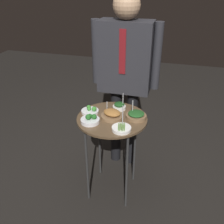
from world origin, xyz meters
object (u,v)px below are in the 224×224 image
(serving_cart, at_px, (112,126))
(bowl_broccoli_near_rim, at_px, (90,120))
(bowl_spinach_back_right, at_px, (136,115))
(bowl_asparagus_front_center, at_px, (121,128))
(bowl_roast_mid_left, at_px, (112,114))
(bowl_broccoli_front_right, at_px, (90,111))
(bowl_spinach_front_left, at_px, (119,106))
(waiter_figure, at_px, (125,66))

(serving_cart, height_order, bowl_broccoli_near_rim, bowl_broccoli_near_rim)
(serving_cart, xyz_separation_m, bowl_spinach_back_right, (0.19, 0.04, 0.10))
(bowl_spinach_back_right, height_order, bowl_broccoli_near_rim, bowl_spinach_back_right)
(serving_cart, bearing_deg, bowl_asparagus_front_center, -53.79)
(bowl_asparagus_front_center, bearing_deg, bowl_roast_mid_left, 126.25)
(bowl_spinach_back_right, xyz_separation_m, bowl_broccoli_front_right, (-0.38, -0.01, -0.01))
(bowl_spinach_front_left, bearing_deg, bowl_roast_mid_left, -97.77)
(waiter_figure, bearing_deg, bowl_spinach_back_right, -64.88)
(bowl_broccoli_front_right, bearing_deg, bowl_spinach_back_right, 1.41)
(bowl_broccoli_near_rim, distance_m, bowl_broccoli_front_right, 0.16)
(bowl_spinach_back_right, height_order, bowl_spinach_front_left, bowl_spinach_front_left)
(bowl_roast_mid_left, xyz_separation_m, bowl_broccoli_near_rim, (-0.14, -0.12, -0.01))
(bowl_roast_mid_left, relative_size, bowl_spinach_back_right, 1.10)
(bowl_spinach_back_right, xyz_separation_m, waiter_figure, (-0.18, 0.39, 0.26))
(bowl_spinach_back_right, bearing_deg, bowl_asparagus_front_center, -109.24)
(waiter_figure, bearing_deg, bowl_asparagus_front_center, -79.13)
(bowl_roast_mid_left, bearing_deg, bowl_broccoli_front_right, 170.51)
(bowl_roast_mid_left, height_order, bowl_spinach_front_left, bowl_spinach_front_left)
(bowl_spinach_back_right, bearing_deg, serving_cart, -167.24)
(serving_cart, relative_size, bowl_spinach_front_left, 5.17)
(bowl_broccoli_near_rim, xyz_separation_m, bowl_spinach_front_left, (0.16, 0.27, 0.00))
(bowl_asparagus_front_center, relative_size, bowl_spinach_front_left, 1.22)
(serving_cart, relative_size, bowl_spinach_back_right, 4.73)
(bowl_asparagus_front_center, height_order, waiter_figure, waiter_figure)
(bowl_spinach_front_left, relative_size, waiter_figure, 0.09)
(bowl_spinach_front_left, distance_m, waiter_figure, 0.38)
(bowl_spinach_back_right, height_order, waiter_figure, waiter_figure)
(waiter_figure, bearing_deg, bowl_broccoli_near_rim, -104.56)
(bowl_broccoli_front_right, distance_m, waiter_figure, 0.52)
(bowl_spinach_back_right, distance_m, bowl_broccoli_near_rim, 0.36)
(bowl_broccoli_front_right, xyz_separation_m, waiter_figure, (0.20, 0.40, 0.27))
(serving_cart, distance_m, bowl_spinach_front_left, 0.19)
(serving_cart, distance_m, waiter_figure, 0.56)
(bowl_spinach_front_left, xyz_separation_m, waiter_figure, (-0.02, 0.28, 0.26))
(serving_cart, xyz_separation_m, bowl_broccoli_near_rim, (-0.14, -0.12, 0.10))
(bowl_roast_mid_left, height_order, bowl_broccoli_near_rim, bowl_roast_mid_left)
(bowl_spinach_back_right, height_order, bowl_broccoli_front_right, bowl_spinach_back_right)
(bowl_broccoli_near_rim, bearing_deg, bowl_spinach_front_left, 59.28)
(bowl_roast_mid_left, distance_m, bowl_broccoli_front_right, 0.20)
(serving_cart, height_order, bowl_spinach_back_right, bowl_spinach_back_right)
(bowl_spinach_back_right, xyz_separation_m, bowl_asparagus_front_center, (-0.07, -0.20, -0.01))
(serving_cart, distance_m, bowl_asparagus_front_center, 0.22)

